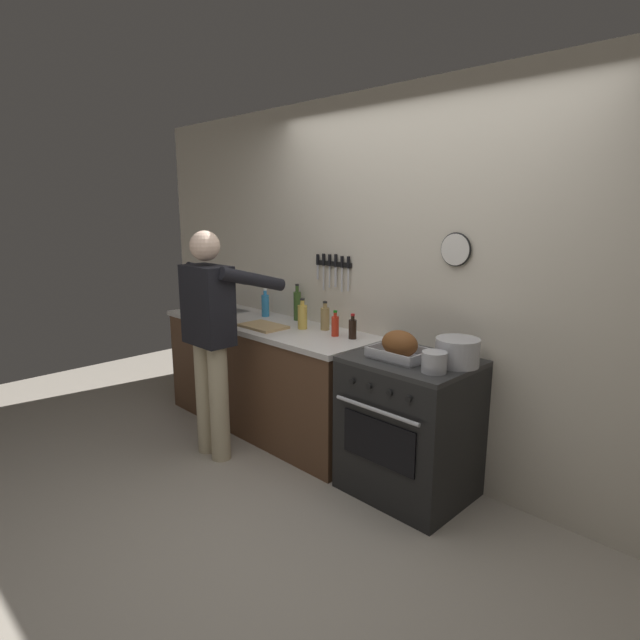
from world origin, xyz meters
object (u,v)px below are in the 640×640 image
(bottle_vinegar, at_px, (325,318))
(bottle_hot_sauce, at_px, (335,326))
(saucepan, at_px, (434,362))
(person_cook, at_px, (211,331))
(bottle_olive_oil, at_px, (297,305))
(stove, at_px, (409,426))
(bottle_cooking_oil, at_px, (302,316))
(stock_pot, at_px, (457,352))
(roasting_pan, at_px, (400,346))
(cutting_board, at_px, (263,326))
(bottle_dish_soap, at_px, (265,305))
(bottle_soy_sauce, at_px, (353,328))

(bottle_vinegar, xyz_separation_m, bottle_hot_sauce, (0.19, -0.09, -0.01))
(bottle_hot_sauce, bearing_deg, saucepan, -12.17)
(person_cook, height_order, bottle_olive_oil, person_cook)
(saucepan, relative_size, bottle_vinegar, 0.65)
(stove, bearing_deg, bottle_hot_sauce, 173.96)
(stove, bearing_deg, bottle_olive_oil, 169.38)
(bottle_cooking_oil, height_order, bottle_olive_oil, bottle_olive_oil)
(bottle_vinegar, bearing_deg, stock_pot, -4.26)
(bottle_hot_sauce, height_order, bottle_olive_oil, bottle_olive_oil)
(saucepan, xyz_separation_m, bottle_cooking_oil, (-1.31, 0.20, 0.04))
(roasting_pan, xyz_separation_m, cutting_board, (-1.25, -0.07, -0.07))
(bottle_vinegar, bearing_deg, bottle_dish_soap, -179.36)
(saucepan, relative_size, bottle_soy_sauce, 0.80)
(stock_pot, relative_size, bottle_soy_sauce, 1.43)
(bottle_dish_soap, bearing_deg, cutting_board, -41.39)
(cutting_board, bearing_deg, bottle_soy_sauce, 17.67)
(cutting_board, distance_m, bottle_hot_sauce, 0.62)
(roasting_pan, relative_size, bottle_olive_oil, 1.17)
(person_cook, relative_size, roasting_pan, 4.72)
(bottle_vinegar, bearing_deg, bottle_hot_sauce, -24.67)
(cutting_board, relative_size, bottle_vinegar, 1.63)
(bottle_cooking_oil, bearing_deg, cutting_board, -142.85)
(stove, bearing_deg, roasting_pan, -137.97)
(bottle_cooking_oil, distance_m, bottle_dish_soap, 0.57)
(stove, bearing_deg, bottle_vinegar, 169.89)
(bottle_soy_sauce, xyz_separation_m, bottle_dish_soap, (-1.03, 0.05, 0.03))
(saucepan, bearing_deg, bottle_olive_oil, 166.34)
(stock_pot, distance_m, bottle_olive_oil, 1.59)
(bottle_soy_sauce, bearing_deg, cutting_board, -162.33)
(bottle_cooking_oil, distance_m, bottle_hot_sauce, 0.34)
(saucepan, distance_m, bottle_soy_sauce, 0.86)
(bottle_hot_sauce, distance_m, bottle_olive_oil, 0.62)
(stove, relative_size, bottle_hot_sauce, 4.76)
(stock_pot, distance_m, saucepan, 0.21)
(cutting_board, relative_size, bottle_olive_oil, 1.19)
(stock_pot, height_order, bottle_dish_soap, bottle_dish_soap)
(bottle_dish_soap, bearing_deg, stove, -5.47)
(bottle_hot_sauce, bearing_deg, bottle_dish_soap, 175.00)
(roasting_pan, bearing_deg, bottle_cooking_oil, 173.28)
(person_cook, distance_m, bottle_vinegar, 0.85)
(saucepan, height_order, bottle_olive_oil, bottle_olive_oil)
(stove, height_order, bottle_vinegar, bottle_vinegar)
(bottle_soy_sauce, bearing_deg, stock_pot, -2.30)
(person_cook, height_order, roasting_pan, person_cook)
(saucepan, height_order, bottle_hot_sauce, bottle_hot_sauce)
(person_cook, distance_m, bottle_soy_sauce, 1.01)
(roasting_pan, bearing_deg, stock_pot, 21.35)
(saucepan, relative_size, bottle_cooking_oil, 0.61)
(cutting_board, bearing_deg, bottle_hot_sauce, 18.74)
(saucepan, height_order, bottle_soy_sauce, bottle_soy_sauce)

